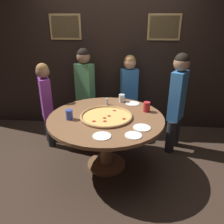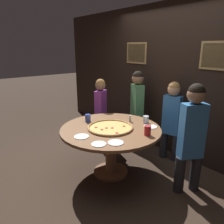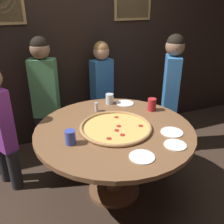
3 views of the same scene
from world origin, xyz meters
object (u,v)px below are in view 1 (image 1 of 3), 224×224
at_px(giant_pizza, 106,116).
at_px(drink_cup_by_shaker, 147,107).
at_px(drink_cup_far_left, 122,98).
at_px(condiment_shaker, 107,101).
at_px(white_plate_near_front, 102,136).
at_px(diner_side_left, 85,87).
at_px(dining_table, 106,127).
at_px(white_plate_beside_cup, 133,135).
at_px(drink_cup_centre_back, 69,115).
at_px(diner_far_right, 129,90).
at_px(diner_side_right, 177,98).
at_px(white_plate_far_back, 142,128).
at_px(diner_far_left, 46,100).
at_px(white_plate_right_side, 132,103).

distance_m(giant_pizza, drink_cup_by_shaker, 0.56).
bearing_deg(drink_cup_far_left, condiment_shaker, -145.95).
bearing_deg(white_plate_near_front, diner_side_left, 107.57).
bearing_deg(dining_table, drink_cup_far_left, 72.41).
height_order(giant_pizza, white_plate_near_front, giant_pizza).
bearing_deg(white_plate_beside_cup, white_plate_near_front, -172.68).
height_order(dining_table, drink_cup_centre_back, drink_cup_centre_back).
bearing_deg(drink_cup_centre_back, condiment_shaker, 52.18).
relative_size(dining_table, diner_side_left, 1.00).
bearing_deg(giant_pizza, diner_far_right, 76.13).
height_order(drink_cup_by_shaker, white_plate_beside_cup, drink_cup_by_shaker).
bearing_deg(white_plate_near_front, giant_pizza, 90.58).
bearing_deg(drink_cup_centre_back, diner_side_right, 24.45).
height_order(drink_cup_far_left, drink_cup_centre_back, drink_cup_centre_back).
height_order(white_plate_far_back, diner_far_left, diner_far_left).
xyz_separation_m(drink_cup_centre_back, white_plate_beside_cup, (0.78, -0.35, -0.06)).
relative_size(dining_table, drink_cup_centre_back, 12.09).
height_order(drink_cup_by_shaker, drink_cup_centre_back, drink_cup_by_shaker).
relative_size(drink_cup_far_left, white_plate_near_front, 0.57).
xyz_separation_m(drink_cup_far_left, drink_cup_centre_back, (-0.61, -0.66, 0.00)).
bearing_deg(condiment_shaker, drink_cup_far_left, 34.05).
relative_size(white_plate_near_front, white_plate_right_side, 1.00).
distance_m(white_plate_near_front, diner_side_left, 1.58).
bearing_deg(drink_cup_centre_back, white_plate_beside_cup, -24.20).
bearing_deg(white_plate_far_back, drink_cup_centre_back, 169.35).
xyz_separation_m(white_plate_far_back, condiment_shaker, (-0.47, 0.69, 0.05)).
distance_m(white_plate_right_side, diner_far_right, 0.59).
distance_m(drink_cup_by_shaker, diner_side_right, 0.56).
height_order(condiment_shaker, diner_far_left, diner_far_left).
xyz_separation_m(condiment_shaker, diner_far_left, (-0.94, 0.12, -0.05)).
height_order(drink_cup_far_left, diner_side_left, diner_side_left).
relative_size(dining_table, giant_pizza, 2.20).
height_order(white_plate_far_back, diner_side_right, diner_side_right).
bearing_deg(drink_cup_by_shaker, white_plate_far_back, -99.36).
xyz_separation_m(white_plate_right_side, condiment_shaker, (-0.36, -0.07, 0.05)).
xyz_separation_m(white_plate_beside_cup, diner_far_right, (-0.07, 1.53, 0.02)).
bearing_deg(white_plate_far_back, diner_side_left, 125.21).
bearing_deg(diner_side_right, diner_far_left, -61.39).
bearing_deg(white_plate_far_back, white_plate_beside_cup, -117.41).
distance_m(white_plate_near_front, white_plate_far_back, 0.48).
height_order(drink_cup_far_left, white_plate_right_side, drink_cup_far_left).
bearing_deg(white_plate_right_side, white_plate_far_back, -82.19).
distance_m(drink_cup_centre_back, white_plate_right_side, 0.97).
height_order(white_plate_near_front, diner_far_right, diner_far_right).
xyz_separation_m(giant_pizza, diner_far_left, (-0.98, 0.55, -0.02)).
distance_m(white_plate_near_front, diner_side_right, 1.41).
distance_m(dining_table, giant_pizza, 0.16).
distance_m(condiment_shaker, diner_side_left, 0.73).
bearing_deg(drink_cup_centre_back, drink_cup_far_left, 47.27).
distance_m(drink_cup_by_shaker, drink_cup_far_left, 0.48).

